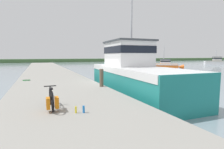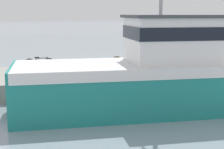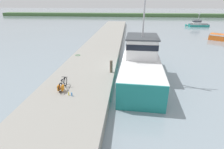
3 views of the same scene
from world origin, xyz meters
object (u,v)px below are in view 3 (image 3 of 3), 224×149
Objects in this scene: mooring_post at (111,67)px; water_bottle_on_curb at (72,94)px; water_bottle_by_bike at (69,94)px; fishing_boat_main at (141,63)px; bicycle_touring at (62,85)px; boat_orange_near at (198,24)px.

mooring_post is 4.54× the size of water_bottle_on_curb.
water_bottle_on_curb is 0.26m from water_bottle_by_bike.
fishing_boat_main reaches higher than bicycle_touring.
water_bottle_on_curb is 1.06× the size of water_bottle_by_bike.
mooring_post reaches higher than water_bottle_on_curb.
boat_orange_near is at bearing 61.41° from water_bottle_by_bike.
fishing_boat_main is 7.44m from water_bottle_by_bike.
fishing_boat_main is 7.00× the size of bicycle_touring.
bicycle_touring is 1.06m from water_bottle_by_bike.
boat_orange_near is 47.86m from water_bottle_by_bike.
water_bottle_on_curb is at bearing -116.45° from mooring_post.
mooring_post is (-20.42, -37.62, 0.66)m from boat_orange_near.
bicycle_touring is at bearing 147.76° from boat_orange_near.
boat_orange_near is (17.76, 36.68, -0.77)m from fishing_boat_main.
fishing_boat_main is 2.82m from mooring_post.
mooring_post is at bearing 149.03° from boat_orange_near.
fishing_boat_main is at bearing 151.69° from boat_orange_near.
bicycle_touring is (-23.60, -41.27, 0.46)m from boat_orange_near.
fishing_boat_main is 7.33m from water_bottle_on_curb.
mooring_post is at bearing 63.55° from water_bottle_on_curb.
water_bottle_on_curb is at bearing -17.32° from water_bottle_by_bike.
boat_orange_near is 26.38× the size of water_bottle_on_curb.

